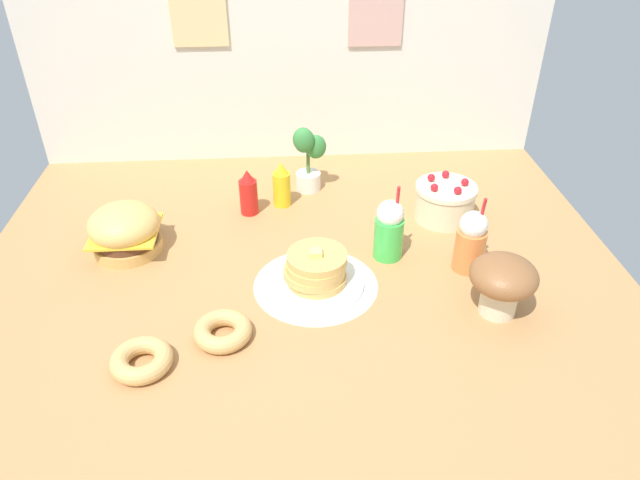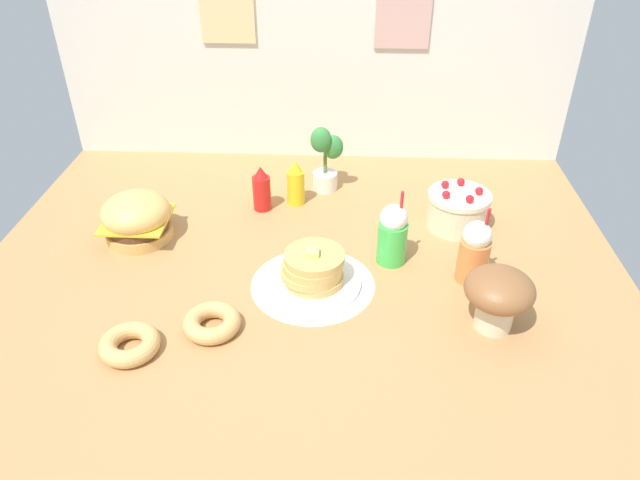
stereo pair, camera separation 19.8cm
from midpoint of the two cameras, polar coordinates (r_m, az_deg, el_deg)
name	(u,v)px [view 1 (the left image)]	position (r m, az deg, el deg)	size (l,w,h in m)	color
ground_plane	(301,279)	(2.04, -4.63, -3.91)	(2.29, 1.96, 0.02)	#B27F4C
back_wall	(289,64)	(2.71, -5.18, 16.61)	(2.29, 0.04, 0.87)	silver
doily_mat	(316,285)	(2.00, -3.27, -4.48)	(0.42, 0.42, 0.00)	white
burger	(125,230)	(2.26, -20.86, 0.83)	(0.25, 0.25, 0.18)	#DBA859
pancake_stack	(316,272)	(1.96, -3.30, -3.21)	(0.33, 0.33, 0.14)	white
layer_cake	(445,202)	(2.35, 9.68, 3.63)	(0.24, 0.24, 0.17)	beige
ketchup_bottle	(248,193)	(2.38, -9.36, 4.43)	(0.07, 0.07, 0.19)	red
mustard_bottle	(282,185)	(2.42, -6.11, 5.23)	(0.07, 0.07, 0.19)	yellow
cream_soda_cup	(389,230)	(2.08, 4.03, 0.93)	(0.11, 0.11, 0.29)	green
orange_float_cup	(471,241)	(2.05, 11.81, -0.22)	(0.11, 0.11, 0.29)	orange
donut_pink_glaze	(141,360)	(1.80, -20.09, -11.00)	(0.18, 0.18, 0.05)	tan
donut_chocolate	(223,331)	(1.82, -12.59, -8.72)	(0.18, 0.18, 0.05)	tan
potted_plant	(308,156)	(2.49, -3.48, 8.06)	(0.14, 0.11, 0.29)	white
mushroom_stool	(503,281)	(1.87, 14.47, -3.95)	(0.21, 0.21, 0.20)	beige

